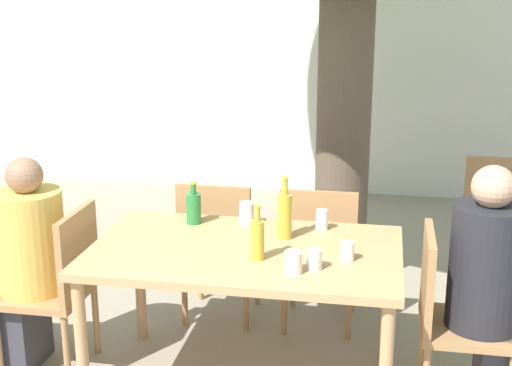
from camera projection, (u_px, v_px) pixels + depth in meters
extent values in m
cube|color=white|center=(320.00, 50.00, 6.82)|extent=(10.00, 0.08, 2.80)
cylinder|color=brown|center=(343.00, 137.00, 4.66)|extent=(0.35, 0.35, 2.09)
cube|color=tan|center=(245.00, 252.00, 3.51)|extent=(1.53, 0.94, 0.04)
cylinder|color=tan|center=(82.00, 349.00, 3.35)|extent=(0.06, 0.06, 0.73)
cylinder|color=tan|center=(140.00, 280.00, 4.13)|extent=(0.06, 0.06, 0.73)
cylinder|color=tan|center=(387.00, 299.00, 3.88)|extent=(0.06, 0.06, 0.73)
cube|color=#A87A4C|center=(46.00, 293.00, 3.79)|extent=(0.44, 0.44, 0.04)
cube|color=#A87A4C|center=(78.00, 253.00, 3.69)|extent=(0.04, 0.44, 0.45)
cylinder|color=#A87A4C|center=(33.00, 313.00, 4.06)|extent=(0.04, 0.04, 0.42)
cylinder|color=#A87A4C|center=(96.00, 319.00, 4.00)|extent=(0.04, 0.04, 0.42)
cylinder|color=#A87A4C|center=(67.00, 352.00, 3.64)|extent=(0.04, 0.04, 0.42)
cube|color=#A87A4C|center=(467.00, 328.00, 3.41)|extent=(0.44, 0.44, 0.04)
cube|color=#A87A4C|center=(428.00, 278.00, 3.38)|extent=(0.04, 0.44, 0.45)
cylinder|color=#A87A4C|center=(498.00, 354.00, 3.62)|extent=(0.04, 0.04, 0.42)
cylinder|color=#A87A4C|center=(422.00, 347.00, 3.69)|extent=(0.04, 0.04, 0.42)
cube|color=#A87A4C|center=(222.00, 250.00, 4.40)|extent=(0.44, 0.44, 0.04)
cube|color=#A87A4C|center=(213.00, 223.00, 4.14)|extent=(0.44, 0.04, 0.45)
cylinder|color=#A87A4C|center=(257.00, 274.00, 4.61)|extent=(0.04, 0.04, 0.42)
cylinder|color=#A87A4C|center=(200.00, 270.00, 4.67)|extent=(0.04, 0.04, 0.42)
cylinder|color=#A87A4C|center=(246.00, 299.00, 4.25)|extent=(0.04, 0.04, 0.42)
cylinder|color=#A87A4C|center=(185.00, 294.00, 4.31)|extent=(0.04, 0.04, 0.42)
cube|color=#A87A4C|center=(320.00, 256.00, 4.29)|extent=(0.44, 0.44, 0.04)
cube|color=#A87A4C|center=(318.00, 229.00, 4.04)|extent=(0.44, 0.04, 0.45)
cylinder|color=#A87A4C|center=(352.00, 281.00, 4.50)|extent=(0.04, 0.04, 0.42)
cylinder|color=#A87A4C|center=(293.00, 276.00, 4.57)|extent=(0.04, 0.04, 0.42)
cylinder|color=#A87A4C|center=(349.00, 307.00, 4.14)|extent=(0.04, 0.04, 0.42)
cylinder|color=#A87A4C|center=(284.00, 302.00, 4.21)|extent=(0.04, 0.04, 0.42)
cube|color=#A87A4C|center=(499.00, 234.00, 4.67)|extent=(0.44, 0.44, 0.04)
cube|color=#A87A4C|center=(498.00, 190.00, 4.80)|extent=(0.44, 0.04, 0.45)
cylinder|color=#A87A4C|center=(469.00, 275.00, 4.59)|extent=(0.04, 0.04, 0.42)
cylinder|color=#A87A4C|center=(463.00, 254.00, 4.95)|extent=(0.04, 0.04, 0.42)
cube|color=#383842|center=(4.00, 325.00, 3.89)|extent=(0.40, 0.32, 0.45)
cylinder|color=gold|center=(30.00, 241.00, 3.72)|extent=(0.36, 0.36, 0.54)
sphere|color=#936B51|center=(24.00, 176.00, 3.62)|extent=(0.19, 0.19, 0.19)
cylinder|color=#232328|center=(486.00, 267.00, 3.31)|extent=(0.34, 0.34, 0.60)
sphere|color=tan|center=(494.00, 187.00, 3.21)|extent=(0.20, 0.20, 0.20)
cylinder|color=gold|center=(257.00, 240.00, 3.34)|extent=(0.07, 0.07, 0.19)
cylinder|color=gold|center=(257.00, 214.00, 3.31)|extent=(0.03, 0.03, 0.07)
cylinder|color=gold|center=(257.00, 206.00, 3.29)|extent=(0.03, 0.03, 0.01)
cylinder|color=#287A38|center=(194.00, 209.00, 3.85)|extent=(0.08, 0.08, 0.17)
cylinder|color=#287A38|center=(193.00, 189.00, 3.82)|extent=(0.03, 0.03, 0.06)
cylinder|color=gold|center=(193.00, 183.00, 3.81)|extent=(0.04, 0.04, 0.01)
cylinder|color=gold|center=(285.00, 217.00, 3.61)|extent=(0.07, 0.07, 0.23)
cylinder|color=gold|center=(285.00, 187.00, 3.57)|extent=(0.03, 0.03, 0.08)
cylinder|color=gold|center=(285.00, 178.00, 3.56)|extent=(0.04, 0.04, 0.01)
cylinder|color=silver|center=(347.00, 251.00, 3.34)|extent=(0.06, 0.06, 0.09)
cylinder|color=silver|center=(247.00, 213.00, 3.84)|extent=(0.08, 0.08, 0.12)
cylinder|color=white|center=(322.00, 220.00, 3.76)|extent=(0.06, 0.06, 0.11)
cylinder|color=silver|center=(293.00, 262.00, 3.20)|extent=(0.08, 0.08, 0.10)
cylinder|color=silver|center=(314.00, 259.00, 3.24)|extent=(0.07, 0.07, 0.10)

